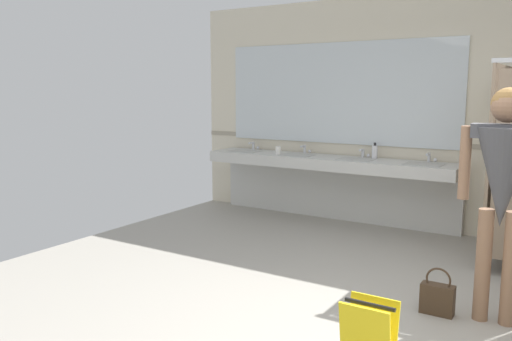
# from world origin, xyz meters

# --- Properties ---
(wall_back) EXTENTS (7.69, 0.12, 2.83)m
(wall_back) POSITION_xyz_m (0.00, 3.01, 1.42)
(wall_back) COLOR beige
(wall_back) RESTS_ON ground_plane
(wall_back_tile_band) EXTENTS (7.69, 0.01, 0.06)m
(wall_back_tile_band) POSITION_xyz_m (0.00, 2.95, 1.05)
(wall_back_tile_band) COLOR #9E937F
(wall_back_tile_band) RESTS_ON wall_back
(vanity_counter) EXTENTS (3.27, 0.58, 0.96)m
(vanity_counter) POSITION_xyz_m (-1.79, 2.73, 0.63)
(vanity_counter) COLOR silver
(vanity_counter) RESTS_ON ground_plane
(mirror_panel) EXTENTS (3.17, 0.02, 1.29)m
(mirror_panel) POSITION_xyz_m (-1.79, 2.94, 1.65)
(mirror_panel) COLOR silver
(mirror_panel) RESTS_ON wall_back
(person_standing) EXTENTS (0.59, 0.43, 1.71)m
(person_standing) POSITION_xyz_m (0.51, 0.60, 1.09)
(person_standing) COLOR #8C664C
(person_standing) RESTS_ON ground_plane
(handbag) EXTENTS (0.25, 0.11, 0.37)m
(handbag) POSITION_xyz_m (0.12, 0.52, 0.13)
(handbag) COLOR #3F2D1E
(handbag) RESTS_ON ground_plane
(soap_dispenser) EXTENTS (0.07, 0.07, 0.20)m
(soap_dispenser) POSITION_xyz_m (-1.22, 2.82, 0.93)
(soap_dispenser) COLOR white
(soap_dispenser) RESTS_ON vanity_counter
(paper_cup) EXTENTS (0.07, 0.07, 0.11)m
(paper_cup) POSITION_xyz_m (-2.45, 2.55, 0.90)
(paper_cup) COLOR white
(paper_cup) RESTS_ON vanity_counter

